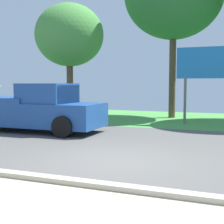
# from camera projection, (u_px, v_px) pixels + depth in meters

# --- Properties ---
(ground_plane) EXTENTS (40.00, 22.00, 0.20)m
(ground_plane) POSITION_uv_depth(u_px,v_px,m) (146.00, 142.00, 10.66)
(ground_plane) COLOR #565451
(pickup_truck) EXTENTS (5.20, 2.28, 1.88)m
(pickup_truck) POSITION_uv_depth(u_px,v_px,m) (38.00, 109.00, 12.72)
(pickup_truck) COLOR #1E478C
(pickup_truck) RESTS_ON ground_plane
(roadside_billboard) EXTENTS (2.60, 0.12, 3.50)m
(roadside_billboard) POSITION_uv_depth(u_px,v_px,m) (206.00, 68.00, 14.43)
(roadside_billboard) COLOR slate
(roadside_billboard) RESTS_ON ground_plane
(tree_left_far) EXTENTS (3.76, 3.76, 6.22)m
(tree_left_far) POSITION_uv_depth(u_px,v_px,m) (69.00, 36.00, 17.76)
(tree_left_far) COLOR brown
(tree_left_far) RESTS_ON ground_plane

